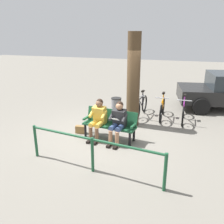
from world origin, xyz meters
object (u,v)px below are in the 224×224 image
(handbag, at_px, (80,129))
(litter_bin, at_px, (116,109))
(tree_trunk, at_px, (133,81))
(bicycle_red, at_px, (162,109))
(bicycle_blue, at_px, (183,111))
(bicycle_black, at_px, (141,106))
(person_reading, at_px, (118,121))
(bench, at_px, (110,122))
(person_companion, at_px, (98,117))

(handbag, relative_size, litter_bin, 0.35)
(tree_trunk, bearing_deg, bicycle_red, -134.57)
(bicycle_blue, xyz_separation_m, bicycle_red, (0.75, -0.09, 0.00))
(bicycle_red, height_order, bicycle_black, same)
(tree_trunk, relative_size, bicycle_blue, 1.82)
(person_reading, xyz_separation_m, tree_trunk, (-0.12, -1.45, 0.87))
(bench, xyz_separation_m, bicycle_black, (-0.54, -2.24, -0.15))
(litter_bin, bearing_deg, tree_trunk, 162.83)
(bench, height_order, handbag, bench)
(tree_trunk, height_order, bicycle_black, tree_trunk)
(tree_trunk, xyz_separation_m, bicycle_red, (-0.92, -0.93, -1.17))
(bicycle_black, bearing_deg, handbag, -30.30)
(bicycle_black, bearing_deg, bicycle_red, 90.54)
(bench, height_order, tree_trunk, tree_trunk)
(handbag, height_order, bicycle_black, bicycle_black)
(litter_bin, xyz_separation_m, bicycle_blue, (-2.29, -0.64, -0.07))
(bench, relative_size, person_reading, 1.38)
(litter_bin, bearing_deg, bicycle_blue, -164.28)
(person_companion, distance_m, bicycle_red, 2.85)
(handbag, relative_size, bicycle_blue, 0.18)
(litter_bin, relative_size, bicycle_red, 0.50)
(person_companion, distance_m, handbag, 0.88)
(tree_trunk, distance_m, bicycle_black, 1.54)
(person_reading, xyz_separation_m, bicycle_black, (-0.25, -2.45, -0.31))
(person_companion, xyz_separation_m, tree_trunk, (-0.75, -1.36, 0.87))
(person_companion, height_order, handbag, person_companion)
(person_reading, distance_m, person_companion, 0.64)
(bench, bearing_deg, person_reading, 153.03)
(bicycle_red, bearing_deg, person_companion, -36.25)
(person_reading, distance_m, tree_trunk, 1.70)
(bench, xyz_separation_m, person_reading, (-0.29, 0.21, 0.16))
(person_companion, height_order, bicycle_black, person_companion)
(bicycle_black, bearing_deg, bicycle_blue, 89.44)
(bicycle_blue, distance_m, bicycle_black, 1.54)
(person_companion, distance_m, bicycle_blue, 3.28)
(person_reading, relative_size, handbag, 4.00)
(tree_trunk, height_order, litter_bin, tree_trunk)
(person_reading, relative_size, person_companion, 1.00)
(litter_bin, bearing_deg, person_reading, 107.16)
(bicycle_red, bearing_deg, tree_trunk, -44.71)
(bench, height_order, bicycle_blue, bicycle_blue)
(tree_trunk, bearing_deg, handbag, 39.46)
(person_reading, height_order, person_companion, same)
(tree_trunk, xyz_separation_m, bicycle_blue, (-1.66, -0.84, -1.17))
(tree_trunk, distance_m, litter_bin, 1.29)
(litter_bin, bearing_deg, bench, 98.47)
(bicycle_red, bearing_deg, bicycle_blue, 82.86)
(bicycle_blue, bearing_deg, litter_bin, -73.44)
(bicycle_blue, relative_size, bicycle_red, 1.00)
(litter_bin, bearing_deg, bicycle_black, -133.28)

